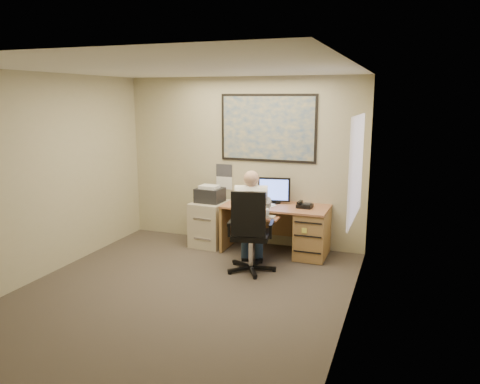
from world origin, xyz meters
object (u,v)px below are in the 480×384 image
(filing_cabinet, at_px, (210,219))
(office_chair, at_px, (249,248))
(desk, at_px, (297,226))
(person, at_px, (252,221))

(filing_cabinet, bearing_deg, office_chair, -39.35)
(desk, height_order, person, person)
(office_chair, xyz_separation_m, person, (0.01, 0.08, 0.36))
(desk, xyz_separation_m, person, (-0.44, -0.86, 0.26))
(desk, xyz_separation_m, office_chair, (-0.45, -0.94, -0.10))
(office_chair, bearing_deg, person, 72.70)
(office_chair, bearing_deg, filing_cabinet, 126.25)
(filing_cabinet, height_order, office_chair, office_chair)
(desk, bearing_deg, filing_cabinet, -179.48)
(office_chair, bearing_deg, desk, 53.87)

